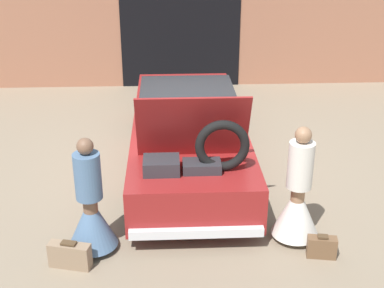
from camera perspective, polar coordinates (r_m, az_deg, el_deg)
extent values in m
plane|color=#7F705B|center=(9.14, -0.41, -2.05)|extent=(40.00, 40.00, 0.00)
cube|color=#9E664C|center=(12.83, -1.25, 12.33)|extent=(12.00, 0.12, 2.80)
cube|color=black|center=(12.82, -1.23, 10.95)|extent=(2.80, 0.02, 2.20)
cube|color=maroon|center=(8.93, -0.42, 0.85)|extent=(1.79, 5.00, 0.65)
cube|color=#1E2328|center=(9.02, -0.51, 4.65)|extent=(1.58, 1.60, 0.39)
cylinder|color=black|center=(10.43, -5.31, 3.37)|extent=(0.18, 0.70, 0.70)
cylinder|color=black|center=(10.48, 3.75, 3.53)|extent=(0.18, 0.70, 0.70)
cylinder|color=black|center=(7.66, -6.15, -4.80)|extent=(0.18, 0.70, 0.70)
cylinder|color=black|center=(7.73, 6.18, -4.52)|extent=(0.18, 0.70, 0.70)
cube|color=silver|center=(6.80, 0.48, -9.45)|extent=(1.70, 0.10, 0.12)
cube|color=maroon|center=(7.17, 0.08, 1.79)|extent=(1.52, 0.43, 0.98)
cube|color=#2D2D33|center=(7.01, -3.28, -2.28)|extent=(0.48, 0.39, 0.19)
cube|color=#2D2D33|center=(7.04, 1.05, -2.40)|extent=(0.50, 0.31, 0.13)
torus|color=black|center=(6.93, 3.26, -0.21)|extent=(0.71, 0.12, 0.71)
cylinder|color=brown|center=(6.92, -10.62, -8.34)|extent=(0.18, 0.18, 0.75)
cone|color=slate|center=(6.90, -10.64, -8.07)|extent=(0.63, 0.63, 0.68)
cylinder|color=slate|center=(6.58, -11.06, -3.40)|extent=(0.33, 0.33, 0.59)
sphere|color=brown|center=(6.41, -11.34, -0.24)|extent=(0.20, 0.20, 0.20)
cylinder|color=#997051|center=(7.13, 11.05, -7.21)|extent=(0.18, 0.18, 0.77)
cone|color=silver|center=(7.11, 11.07, -6.94)|extent=(0.62, 0.62, 0.69)
cylinder|color=silver|center=(6.80, 11.51, -2.22)|extent=(0.32, 0.32, 0.61)
sphere|color=#997051|center=(6.63, 11.80, 0.95)|extent=(0.21, 0.21, 0.21)
cube|color=#8C7259|center=(6.78, -12.89, -11.51)|extent=(0.54, 0.28, 0.32)
cube|color=#4C3823|center=(6.68, -13.04, -10.26)|extent=(0.20, 0.14, 0.02)
cube|color=brown|center=(6.98, 13.67, -10.64)|extent=(0.38, 0.21, 0.28)
cube|color=#4C3823|center=(6.90, 13.80, -9.56)|extent=(0.14, 0.11, 0.02)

